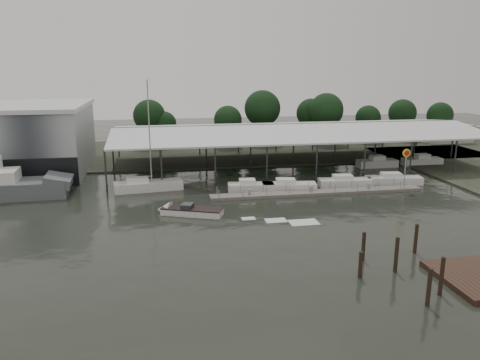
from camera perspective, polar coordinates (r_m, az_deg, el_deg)
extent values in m
plane|color=#232820|center=(48.64, -3.49, -5.72)|extent=(200.00, 200.00, 0.00)
cube|color=#3D4231|center=(89.16, -6.67, 3.37)|extent=(140.00, 30.00, 0.30)
cube|color=#A4AAAE|center=(79.71, -26.76, 4.28)|extent=(24.00, 20.00, 10.00)
cube|color=white|center=(79.14, -27.17, 7.99)|extent=(24.50, 20.50, 0.60)
cube|color=#313337|center=(77.38, 6.62, 6.75)|extent=(58.00, 0.40, 0.30)
cylinder|color=#313337|center=(63.86, -16.06, 1.11)|extent=(0.24, 0.24, 5.50)
cylinder|color=#313337|center=(86.37, -14.60, 4.45)|extent=(0.24, 0.24, 5.50)
cylinder|color=#313337|center=(100.14, 20.78, 5.26)|extent=(0.24, 0.24, 5.50)
cube|color=slate|center=(61.23, 9.46, -1.53)|extent=(28.00, 2.00, 0.40)
cylinder|color=gray|center=(57.24, -2.58, -1.82)|extent=(0.10, 0.10, 1.20)
cylinder|color=gray|center=(67.26, 19.72, -0.24)|extent=(0.10, 0.10, 1.20)
cube|color=gray|center=(60.78, 8.59, -1.12)|extent=(0.30, 0.30, 0.70)
cylinder|color=gray|center=(65.63, 19.47, 0.97)|extent=(0.16, 0.16, 5.00)
cylinder|color=yellow|center=(65.15, 19.65, 3.11)|extent=(1.10, 0.12, 1.10)
cylinder|color=red|center=(65.09, 19.68, 3.10)|extent=(0.70, 0.05, 0.70)
cube|color=#A29B8E|center=(109.62, 23.36, 5.31)|extent=(10.00, 8.00, 4.00)
cube|color=#5A5E63|center=(64.06, -21.25, -0.05)|extent=(3.61, 4.78, 1.84)
cube|color=white|center=(63.44, -11.09, -0.78)|extent=(9.18, 3.64, 1.40)
cube|color=white|center=(63.10, -12.41, -0.08)|extent=(3.05, 2.12, 0.80)
cylinder|color=gray|center=(62.06, -10.99, 5.75)|extent=(0.16, 0.16, 13.39)
cylinder|color=gray|center=(63.00, -12.20, 0.38)|extent=(3.49, 0.53, 0.12)
cube|color=white|center=(52.47, -5.86, -3.88)|extent=(7.06, 4.44, 0.90)
cone|color=white|center=(53.56, -9.26, -3.61)|extent=(2.24, 2.46, 2.00)
cube|color=black|center=(52.35, -5.87, -3.46)|extent=(7.08, 4.49, 0.12)
cube|color=#313337|center=(52.44, -6.44, -3.16)|extent=(1.64, 1.75, 0.50)
cube|color=silver|center=(51.02, 1.03, -4.72)|extent=(2.30, 1.50, 0.04)
cube|color=silver|center=(50.56, 4.38, -4.93)|extent=(3.10, 2.00, 0.04)
cube|color=silver|center=(50.27, 7.78, -5.14)|extent=(3.90, 2.50, 0.04)
cube|color=white|center=(61.79, 1.33, -0.91)|extent=(6.22, 2.77, 1.10)
cube|color=white|center=(61.49, 0.88, -0.21)|extent=(2.26, 1.80, 0.70)
cube|color=white|center=(62.33, 6.00, -0.85)|extent=(7.38, 3.29, 1.10)
cube|color=white|center=(61.99, 5.58, -0.16)|extent=(2.71, 1.98, 0.70)
cube|color=white|center=(65.79, 12.74, -0.33)|extent=(7.54, 2.94, 1.10)
cube|color=white|center=(65.41, 12.38, 0.33)|extent=(2.73, 1.86, 0.70)
cube|color=white|center=(68.92, 18.23, -0.05)|extent=(7.91, 3.38, 1.10)
cube|color=white|center=(68.50, 17.91, 0.58)|extent=(2.90, 2.01, 0.70)
cylinder|color=#2D2116|center=(40.18, 18.49, -9.01)|extent=(0.32, 0.32, 3.55)
cylinder|color=#2D2116|center=(37.53, 23.32, -11.12)|extent=(0.32, 0.32, 3.55)
cylinder|color=#2D2116|center=(38.50, 14.45, -10.38)|extent=(0.32, 0.32, 2.77)
cylinder|color=#2D2116|center=(41.74, 14.79, -8.18)|extent=(0.32, 0.32, 3.12)
cylinder|color=#2D2116|center=(44.69, 20.62, -7.03)|extent=(0.32, 0.32, 3.27)
cylinder|color=#2D2116|center=(35.68, 22.01, -12.46)|extent=(0.32, 0.32, 3.39)
cylinder|color=#311E15|center=(95.87, -10.89, 5.27)|extent=(0.50, 0.50, 4.55)
sphere|color=#153415|center=(95.35, -11.00, 7.71)|extent=(6.38, 6.38, 6.38)
cylinder|color=#311E15|center=(95.52, -9.15, 4.98)|extent=(0.50, 0.50, 3.44)
sphere|color=#153415|center=(95.09, -9.22, 6.82)|extent=(4.82, 4.82, 4.82)
cylinder|color=#311E15|center=(94.06, -1.48, 5.18)|extent=(0.50, 0.50, 3.99)
sphere|color=#153415|center=(93.57, -1.50, 7.35)|extent=(5.58, 5.58, 5.58)
cylinder|color=#311E15|center=(98.33, 2.71, 5.95)|extent=(0.50, 0.50, 5.32)
sphere|color=#153415|center=(97.77, 2.74, 8.73)|extent=(7.45, 7.45, 7.45)
cylinder|color=#311E15|center=(102.31, 8.55, 5.87)|extent=(0.50, 0.50, 4.41)
sphere|color=#153415|center=(101.84, 8.63, 8.07)|extent=(6.17, 6.17, 6.17)
cylinder|color=#311E15|center=(99.52, 10.35, 5.76)|extent=(0.50, 0.50, 5.05)
sphere|color=#153415|center=(98.99, 10.47, 8.36)|extent=(7.07, 7.07, 7.07)
cylinder|color=#311E15|center=(103.59, 15.22, 5.45)|extent=(0.50, 0.50, 3.77)
sphere|color=#153415|center=(103.17, 15.34, 7.32)|extent=(5.28, 5.28, 5.28)
cylinder|color=#311E15|center=(109.18, 19.02, 5.73)|extent=(0.50, 0.50, 4.26)
sphere|color=#153415|center=(108.75, 19.19, 7.72)|extent=(5.96, 5.96, 5.96)
cylinder|color=#311E15|center=(111.69, 23.02, 5.47)|extent=(0.50, 0.50, 3.96)
sphere|color=#153415|center=(111.29, 23.19, 7.28)|extent=(5.55, 5.55, 5.55)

